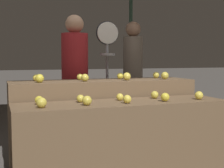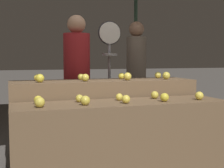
# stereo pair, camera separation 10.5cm
# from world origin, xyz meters

# --- Properties ---
(display_counter_front) EXTENTS (2.08, 0.55, 0.81)m
(display_counter_front) POSITION_xyz_m (0.00, 0.00, 0.40)
(display_counter_front) COLOR brown
(display_counter_front) RESTS_ON ground_plane
(display_counter_back) EXTENTS (2.08, 0.55, 0.98)m
(display_counter_back) POSITION_xyz_m (0.00, 0.60, 0.49)
(display_counter_back) COLOR brown
(display_counter_back) RESTS_ON ground_plane
(apple_front_0) EXTENTS (0.09, 0.09, 0.09)m
(apple_front_0) POSITION_xyz_m (-0.79, -0.10, 0.85)
(apple_front_0) COLOR gold
(apple_front_0) RESTS_ON display_counter_front
(apple_front_1) EXTENTS (0.09, 0.09, 0.09)m
(apple_front_1) POSITION_xyz_m (-0.39, -0.10, 0.85)
(apple_front_1) COLOR gold
(apple_front_1) RESTS_ON display_counter_front
(apple_front_2) EXTENTS (0.08, 0.08, 0.08)m
(apple_front_2) POSITION_xyz_m (0.00, -0.10, 0.85)
(apple_front_2) COLOR yellow
(apple_front_2) RESTS_ON display_counter_front
(apple_front_3) EXTENTS (0.08, 0.08, 0.08)m
(apple_front_3) POSITION_xyz_m (0.40, -0.11, 0.85)
(apple_front_3) COLOR gold
(apple_front_3) RESTS_ON display_counter_front
(apple_front_4) EXTENTS (0.08, 0.08, 0.08)m
(apple_front_4) POSITION_xyz_m (0.79, -0.11, 0.85)
(apple_front_4) COLOR yellow
(apple_front_4) RESTS_ON display_counter_front
(apple_front_5) EXTENTS (0.08, 0.08, 0.08)m
(apple_front_5) POSITION_xyz_m (-0.78, 0.11, 0.85)
(apple_front_5) COLOR gold
(apple_front_5) RESTS_ON display_counter_front
(apple_front_6) EXTENTS (0.07, 0.07, 0.07)m
(apple_front_6) POSITION_xyz_m (-0.40, 0.11, 0.85)
(apple_front_6) COLOR gold
(apple_front_6) RESTS_ON display_counter_front
(apple_front_7) EXTENTS (0.07, 0.07, 0.07)m
(apple_front_7) POSITION_xyz_m (0.01, 0.10, 0.85)
(apple_front_7) COLOR yellow
(apple_front_7) RESTS_ON display_counter_front
(apple_front_8) EXTENTS (0.08, 0.08, 0.08)m
(apple_front_8) POSITION_xyz_m (0.40, 0.11, 0.85)
(apple_front_8) COLOR gold
(apple_front_8) RESTS_ON display_counter_front
(apple_back_0) EXTENTS (0.09, 0.09, 0.09)m
(apple_back_0) POSITION_xyz_m (-0.73, 0.48, 1.02)
(apple_back_0) COLOR gold
(apple_back_0) RESTS_ON display_counter_back
(apple_back_1) EXTENTS (0.08, 0.08, 0.08)m
(apple_back_1) POSITION_xyz_m (-0.25, 0.49, 1.02)
(apple_back_1) COLOR gold
(apple_back_1) RESTS_ON display_counter_back
(apple_back_2) EXTENTS (0.09, 0.09, 0.09)m
(apple_back_2) POSITION_xyz_m (0.24, 0.49, 1.02)
(apple_back_2) COLOR yellow
(apple_back_2) RESTS_ON display_counter_back
(apple_back_3) EXTENTS (0.09, 0.09, 0.09)m
(apple_back_3) POSITION_xyz_m (0.74, 0.49, 1.02)
(apple_back_3) COLOR gold
(apple_back_3) RESTS_ON display_counter_back
(apple_back_4) EXTENTS (0.07, 0.07, 0.07)m
(apple_back_4) POSITION_xyz_m (-0.74, 0.71, 1.02)
(apple_back_4) COLOR yellow
(apple_back_4) RESTS_ON display_counter_back
(apple_back_5) EXTENTS (0.07, 0.07, 0.07)m
(apple_back_5) POSITION_xyz_m (-0.25, 0.70, 1.02)
(apple_back_5) COLOR gold
(apple_back_5) RESTS_ON display_counter_back
(apple_back_6) EXTENTS (0.07, 0.07, 0.07)m
(apple_back_6) POSITION_xyz_m (0.25, 0.71, 1.02)
(apple_back_6) COLOR gold
(apple_back_6) RESTS_ON display_counter_back
(apple_back_7) EXTENTS (0.08, 0.08, 0.08)m
(apple_back_7) POSITION_xyz_m (0.74, 0.71, 1.02)
(apple_back_7) COLOR gold
(apple_back_7) RESTS_ON display_counter_back
(produce_scale) EXTENTS (0.31, 0.20, 1.72)m
(produce_scale) POSITION_xyz_m (0.24, 1.16, 1.27)
(produce_scale) COLOR #99999E
(produce_scale) RESTS_ON ground_plane
(person_vendor_at_scale) EXTENTS (0.45, 0.45, 1.78)m
(person_vendor_at_scale) POSITION_xyz_m (-0.21, 1.13, 1.04)
(person_vendor_at_scale) COLOR #2D2D38
(person_vendor_at_scale) RESTS_ON ground_plane
(person_customer_left) EXTENTS (0.31, 0.31, 1.80)m
(person_customer_left) POSITION_xyz_m (0.86, 1.70, 1.06)
(person_customer_left) COLOR #2D2D38
(person_customer_left) RESTS_ON ground_plane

